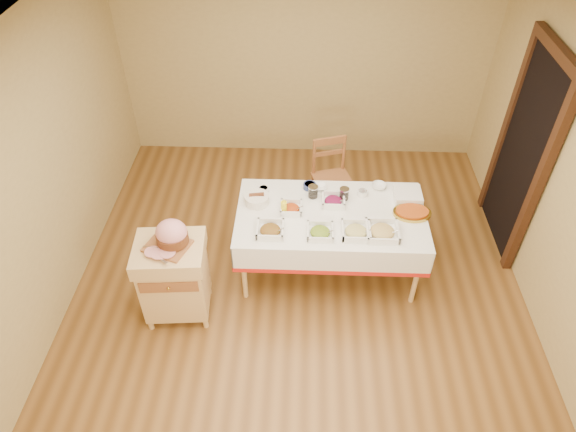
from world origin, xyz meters
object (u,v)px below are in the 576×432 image
object	(u,v)px
butcher_cart	(174,276)
preserve_jar_left	(313,192)
ham_on_board	(171,235)
plate_stack	(408,195)
preserve_jar_right	(344,194)
mustard_bottle	(284,207)
bread_basket	(257,199)
dining_table	(330,226)
brass_platter	(412,212)
dining_chair	(332,177)

from	to	relation	value
butcher_cart	preserve_jar_left	size ratio (longest dim) A/B	6.77
ham_on_board	plate_stack	world-z (taller)	ham_on_board
preserve_jar_right	plate_stack	world-z (taller)	preserve_jar_right
ham_on_board	preserve_jar_right	world-z (taller)	ham_on_board
preserve_jar_left	preserve_jar_right	size ratio (longest dim) A/B	1.04
mustard_bottle	preserve_jar_right	bearing A→B (deg)	23.08
butcher_cart	bread_basket	bearing A→B (deg)	46.77
preserve_jar_right	mustard_bottle	xyz separation A→B (m)	(-0.58, -0.25, 0.02)
mustard_bottle	plate_stack	size ratio (longest dim) A/B	0.68
bread_basket	plate_stack	xyz separation A→B (m)	(1.49, 0.12, -0.01)
butcher_cart	ham_on_board	bearing A→B (deg)	38.15
dining_table	preserve_jar_left	size ratio (longest dim) A/B	14.18
butcher_cart	dining_table	bearing A→B (deg)	23.36
ham_on_board	mustard_bottle	size ratio (longest dim) A/B	2.14
dining_table	brass_platter	bearing A→B (deg)	1.18
preserve_jar_left	mustard_bottle	world-z (taller)	mustard_bottle
dining_chair	ham_on_board	bearing A→B (deg)	-133.05
plate_stack	dining_chair	bearing A→B (deg)	135.75
plate_stack	brass_platter	distance (m)	0.24
dining_table	plate_stack	distance (m)	0.83
ham_on_board	butcher_cart	bearing A→B (deg)	-141.85
butcher_cart	preserve_jar_right	distance (m)	1.80
butcher_cart	mustard_bottle	distance (m)	1.20
dining_chair	preserve_jar_right	distance (m)	0.81
dining_chair	plate_stack	size ratio (longest dim) A/B	3.46
preserve_jar_right	ham_on_board	bearing A→B (deg)	-151.88
plate_stack	preserve_jar_left	bearing A→B (deg)	-179.19
ham_on_board	brass_platter	xyz separation A→B (m)	(2.16, 0.60, -0.20)
ham_on_board	bread_basket	xyz separation A→B (m)	(0.67, 0.72, -0.17)
dining_table	ham_on_board	bearing A→B (deg)	-157.12
mustard_bottle	plate_stack	distance (m)	1.25
dining_table	preserve_jar_left	distance (m)	0.37
dining_table	preserve_jar_right	world-z (taller)	preserve_jar_right
ham_on_board	plate_stack	size ratio (longest dim) A/B	1.46
preserve_jar_right	bread_basket	xyz separation A→B (m)	(-0.86, -0.09, -0.01)
ham_on_board	dining_chair	bearing A→B (deg)	46.95
dining_chair	mustard_bottle	xyz separation A→B (m)	(-0.50, -0.98, 0.37)
mustard_bottle	bread_basket	distance (m)	0.32
dining_table	preserve_jar_left	bearing A→B (deg)	125.84
dining_chair	preserve_jar_right	bearing A→B (deg)	-83.39
preserve_jar_left	brass_platter	xyz separation A→B (m)	(0.95, -0.23, -0.04)
plate_stack	ham_on_board	bearing A→B (deg)	-158.58
brass_platter	plate_stack	bearing A→B (deg)	92.66
preserve_jar_left	brass_platter	world-z (taller)	preserve_jar_left
preserve_jar_right	plate_stack	xyz separation A→B (m)	(0.63, 0.03, -0.02)
butcher_cart	preserve_jar_right	world-z (taller)	preserve_jar_right
mustard_bottle	dining_chair	bearing A→B (deg)	62.87
plate_stack	mustard_bottle	bearing A→B (deg)	-167.03
dining_table	bread_basket	distance (m)	0.77
preserve_jar_left	bread_basket	bearing A→B (deg)	-168.56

